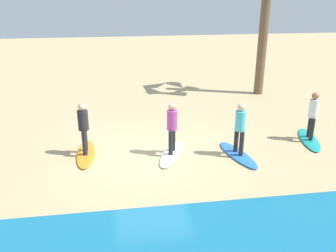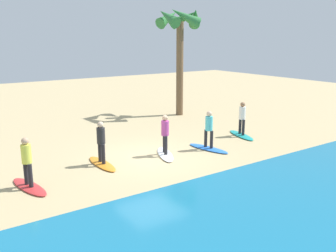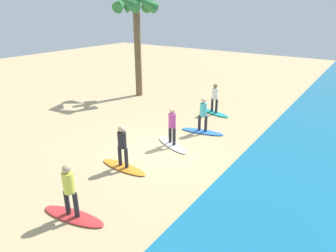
{
  "view_description": "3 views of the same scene",
  "coord_description": "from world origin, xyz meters",
  "px_view_note": "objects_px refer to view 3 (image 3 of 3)",
  "views": [
    {
      "loc": [
        1.03,
        10.43,
        4.99
      ],
      "look_at": [
        -0.56,
        -0.02,
        0.94
      ],
      "focal_mm": 38.87,
      "sensor_mm": 36.0,
      "label": 1
    },
    {
      "loc": [
        7.61,
        12.42,
        4.85
      ],
      "look_at": [
        -0.73,
        0.21,
        1.28
      ],
      "focal_mm": 39.53,
      "sensor_mm": 36.0,
      "label": 2
    },
    {
      "loc": [
        9.15,
        6.7,
        5.66
      ],
      "look_at": [
        0.09,
        0.41,
        1.24
      ],
      "focal_mm": 31.69,
      "sensor_mm": 36.0,
      "label": 3
    }
  ],
  "objects_px": {
    "surfboard_orange": "(124,167)",
    "surfer_red": "(69,187)",
    "surfer_teal": "(215,96)",
    "surfer_blue": "(203,112)",
    "surfboard_white": "(172,144)",
    "palm_tree": "(136,12)",
    "surfer_white": "(172,123)",
    "surfboard_red": "(73,216)",
    "surfer_orange": "(122,143)",
    "surfboard_teal": "(214,113)",
    "surfboard_blue": "(202,132)"
  },
  "relations": [
    {
      "from": "surfer_white",
      "to": "palm_tree",
      "type": "bearing_deg",
      "value": -130.2
    },
    {
      "from": "surfer_teal",
      "to": "surfer_blue",
      "type": "xyz_separation_m",
      "value": [
        2.84,
        0.8,
        0.0
      ]
    },
    {
      "from": "surfboard_teal",
      "to": "palm_tree",
      "type": "bearing_deg",
      "value": -169.57
    },
    {
      "from": "surfer_teal",
      "to": "surfboard_red",
      "type": "height_order",
      "value": "surfer_teal"
    },
    {
      "from": "surfboard_teal",
      "to": "surfboard_blue",
      "type": "relative_size",
      "value": 1.0
    },
    {
      "from": "surfer_white",
      "to": "surfboard_red",
      "type": "distance_m",
      "value": 5.74
    },
    {
      "from": "surfboard_blue",
      "to": "surfboard_red",
      "type": "relative_size",
      "value": 1.0
    },
    {
      "from": "surfboard_red",
      "to": "surfer_blue",
      "type": "bearing_deg",
      "value": 78.7
    },
    {
      "from": "surfer_white",
      "to": "surfboard_orange",
      "type": "height_order",
      "value": "surfer_white"
    },
    {
      "from": "surfboard_blue",
      "to": "surfer_red",
      "type": "relative_size",
      "value": 1.28
    },
    {
      "from": "surfboard_blue",
      "to": "surfer_blue",
      "type": "bearing_deg",
      "value": -101.55
    },
    {
      "from": "surfboard_red",
      "to": "palm_tree",
      "type": "distance_m",
      "value": 14.02
    },
    {
      "from": "surfboard_teal",
      "to": "surfer_red",
      "type": "bearing_deg",
      "value": -70.41
    },
    {
      "from": "surfboard_blue",
      "to": "surfboard_teal",
      "type": "bearing_deg",
      "value": 94.14
    },
    {
      "from": "surfer_orange",
      "to": "surfer_teal",
      "type": "bearing_deg",
      "value": -179.82
    },
    {
      "from": "surfer_blue",
      "to": "surfboard_red",
      "type": "height_order",
      "value": "surfer_blue"
    },
    {
      "from": "surfboard_red",
      "to": "surfer_red",
      "type": "xyz_separation_m",
      "value": [
        0.0,
        -0.0,
        0.99
      ]
    },
    {
      "from": "surfer_red",
      "to": "palm_tree",
      "type": "distance_m",
      "value": 13.67
    },
    {
      "from": "surfboard_orange",
      "to": "palm_tree",
      "type": "distance_m",
      "value": 11.43
    },
    {
      "from": "surfboard_teal",
      "to": "surfer_orange",
      "type": "xyz_separation_m",
      "value": [
        7.59,
        0.02,
        0.99
      ]
    },
    {
      "from": "surfboard_orange",
      "to": "surfer_red",
      "type": "relative_size",
      "value": 1.28
    },
    {
      "from": "surfboard_white",
      "to": "surfer_white",
      "type": "bearing_deg",
      "value": -59.55
    },
    {
      "from": "surfer_orange",
      "to": "surfboard_red",
      "type": "xyz_separation_m",
      "value": [
        2.94,
        0.74,
        -0.99
      ]
    },
    {
      "from": "surfboard_white",
      "to": "palm_tree",
      "type": "xyz_separation_m",
      "value": [
        -5.42,
        -6.41,
        5.33
      ]
    },
    {
      "from": "surfboard_blue",
      "to": "surfer_white",
      "type": "bearing_deg",
      "value": -112.38
    },
    {
      "from": "surfer_orange",
      "to": "surfboard_teal",
      "type": "bearing_deg",
      "value": -179.82
    },
    {
      "from": "surfboard_teal",
      "to": "surfer_orange",
      "type": "relative_size",
      "value": 1.28
    },
    {
      "from": "surfboard_blue",
      "to": "surfboard_white",
      "type": "relative_size",
      "value": 1.0
    },
    {
      "from": "surfer_blue",
      "to": "surfboard_red",
      "type": "bearing_deg",
      "value": -0.25
    },
    {
      "from": "surfboard_teal",
      "to": "palm_tree",
      "type": "distance_m",
      "value": 8.05
    },
    {
      "from": "palm_tree",
      "to": "surfer_white",
      "type": "bearing_deg",
      "value": 49.8
    },
    {
      "from": "palm_tree",
      "to": "surfboard_red",
      "type": "bearing_deg",
      "value": 31.47
    },
    {
      "from": "surfer_teal",
      "to": "surfer_white",
      "type": "xyz_separation_m",
      "value": [
        4.89,
        0.41,
        0.0
      ]
    },
    {
      "from": "surfboard_teal",
      "to": "surfer_orange",
      "type": "height_order",
      "value": "surfer_orange"
    },
    {
      "from": "surfboard_orange",
      "to": "palm_tree",
      "type": "bearing_deg",
      "value": 126.8
    },
    {
      "from": "surfer_teal",
      "to": "palm_tree",
      "type": "height_order",
      "value": "palm_tree"
    },
    {
      "from": "surfer_white",
      "to": "surfboard_white",
      "type": "bearing_deg",
      "value": -172.87
    },
    {
      "from": "surfboard_red",
      "to": "surfer_red",
      "type": "relative_size",
      "value": 1.28
    },
    {
      "from": "surfer_blue",
      "to": "surfboard_white",
      "type": "distance_m",
      "value": 2.31
    },
    {
      "from": "surfboard_teal",
      "to": "surfer_red",
      "type": "relative_size",
      "value": 1.28
    },
    {
      "from": "surfer_teal",
      "to": "surfer_white",
      "type": "bearing_deg",
      "value": 4.76
    },
    {
      "from": "surfer_teal",
      "to": "surfer_orange",
      "type": "bearing_deg",
      "value": 0.18
    },
    {
      "from": "surfer_white",
      "to": "surfer_orange",
      "type": "height_order",
      "value": "same"
    },
    {
      "from": "surfboard_teal",
      "to": "surfboard_white",
      "type": "xyz_separation_m",
      "value": [
        4.89,
        0.41,
        0.0
      ]
    },
    {
      "from": "surfer_blue",
      "to": "palm_tree",
      "type": "xyz_separation_m",
      "value": [
        -3.37,
        -6.8,
        4.34
      ]
    },
    {
      "from": "surfer_teal",
      "to": "surfboard_white",
      "type": "bearing_deg",
      "value": 4.76
    },
    {
      "from": "surfboard_teal",
      "to": "surfer_teal",
      "type": "xyz_separation_m",
      "value": [
        0.0,
        0.0,
        0.99
      ]
    },
    {
      "from": "surfboard_blue",
      "to": "palm_tree",
      "type": "bearing_deg",
      "value": 142.09
    },
    {
      "from": "surfboard_red",
      "to": "surfboard_orange",
      "type": "bearing_deg",
      "value": 93.11
    },
    {
      "from": "surfer_teal",
      "to": "surfboard_orange",
      "type": "relative_size",
      "value": 0.78
    }
  ]
}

